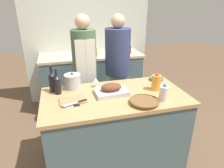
{
  "coord_description": "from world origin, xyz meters",
  "views": [
    {
      "loc": [
        -0.53,
        -1.85,
        1.81
      ],
      "look_at": [
        0.0,
        0.12,
        0.94
      ],
      "focal_mm": 32.0,
      "sensor_mm": 36.0,
      "label": 1
    }
  ],
  "objects": [
    {
      "name": "milk_jug",
      "position": [
        0.45,
        -0.24,
        0.94
      ],
      "size": [
        0.1,
        0.1,
        0.17
      ],
      "color": "white",
      "rests_on": "kitchen_island"
    },
    {
      "name": "person_cook_guest",
      "position": [
        0.27,
        0.83,
        0.91
      ],
      "size": [
        0.36,
        0.36,
        1.64
      ],
      "rotation": [
        0.0,
        0.0,
        0.04
      ],
      "color": "beige",
      "rests_on": "ground_plane"
    },
    {
      "name": "roasting_pan",
      "position": [
        -0.03,
        0.04,
        0.91
      ],
      "size": [
        0.36,
        0.26,
        0.12
      ],
      "color": "#BCBCC1",
      "rests_on": "kitchen_island"
    },
    {
      "name": "juice_jug",
      "position": [
        0.49,
        0.02,
        0.95
      ],
      "size": [
        0.1,
        0.1,
        0.19
      ],
      "color": "orange",
      "rests_on": "kitchen_island"
    },
    {
      "name": "ground_plane",
      "position": [
        0.0,
        0.0,
        0.0
      ],
      "size": [
        12.0,
        12.0,
        0.0
      ],
      "primitive_type": "plane",
      "color": "brown"
    },
    {
      "name": "wine_bottle_dark",
      "position": [
        -0.59,
        0.2,
        0.98
      ],
      "size": [
        0.07,
        0.07,
        0.28
      ],
      "color": "black",
      "rests_on": "kitchen_island"
    },
    {
      "name": "wicker_basket",
      "position": [
        0.23,
        -0.26,
        0.89
      ],
      "size": [
        0.3,
        0.3,
        0.04
      ],
      "color": "brown",
      "rests_on": "kitchen_island"
    },
    {
      "name": "condiment_bottle_short",
      "position": [
        0.66,
        1.41,
        1.01
      ],
      "size": [
        0.06,
        0.06,
        0.15
      ],
      "color": "maroon",
      "rests_on": "back_counter"
    },
    {
      "name": "wine_bottle_green",
      "position": [
        -0.64,
        0.28,
        0.98
      ],
      "size": [
        0.08,
        0.08,
        0.3
      ],
      "color": "black",
      "rests_on": "kitchen_island"
    },
    {
      "name": "mixing_bowl",
      "position": [
        0.63,
        0.28,
        0.89
      ],
      "size": [
        0.17,
        0.17,
        0.04
      ],
      "color": "slate",
      "rests_on": "kitchen_island"
    },
    {
      "name": "back_counter",
      "position": [
        0.0,
        1.49,
        0.47
      ],
      "size": [
        1.76,
        0.6,
        0.94
      ],
      "color": "#4C666B",
      "rests_on": "ground_plane"
    },
    {
      "name": "knife_paring",
      "position": [
        -0.47,
        -0.13,
        0.87
      ],
      "size": [
        0.16,
        0.04,
        0.01
      ],
      "color": "#B7B7BC",
      "rests_on": "kitchen_island"
    },
    {
      "name": "stock_pot",
      "position": [
        -0.42,
        0.3,
        0.95
      ],
      "size": [
        0.19,
        0.19,
        0.19
      ],
      "color": "#B7B7BC",
      "rests_on": "kitchen_island"
    },
    {
      "name": "wine_glass_left",
      "position": [
        -0.16,
        0.27,
        0.95
      ],
      "size": [
        0.07,
        0.07,
        0.12
      ],
      "color": "silver",
      "rests_on": "kitchen_island"
    },
    {
      "name": "person_cook_aproned",
      "position": [
        -0.21,
        0.76,
        0.92
      ],
      "size": [
        0.33,
        0.33,
        1.65
      ],
      "rotation": [
        0.0,
        0.0,
        -0.01
      ],
      "color": "beige",
      "rests_on": "ground_plane"
    },
    {
      "name": "cutting_board",
      "position": [
        -0.45,
        -0.03,
        0.87
      ],
      "size": [
        0.27,
        0.2,
        0.02
      ],
      "color": "#AD7F51",
      "rests_on": "kitchen_island"
    },
    {
      "name": "back_wall",
      "position": [
        0.0,
        1.84,
        1.27
      ],
      "size": [
        2.26,
        0.1,
        2.55
      ],
      "color": "silver",
      "rests_on": "ground_plane"
    },
    {
      "name": "condiment_bottle_extra",
      "position": [
        0.06,
        1.4,
        0.99
      ],
      "size": [
        0.05,
        0.05,
        0.13
      ],
      "color": "#B28E2D",
      "rests_on": "back_counter"
    },
    {
      "name": "condiment_bottle_tall",
      "position": [
        0.54,
        1.34,
        1.0
      ],
      "size": [
        0.06,
        0.06,
        0.14
      ],
      "color": "#234C28",
      "rests_on": "back_counter"
    },
    {
      "name": "kitchen_island",
      "position": [
        0.0,
        0.0,
        0.43
      ],
      "size": [
        1.55,
        0.81,
        0.86
      ],
      "color": "#4C666B",
      "rests_on": "ground_plane"
    },
    {
      "name": "knife_chef",
      "position": [
        -0.42,
        -0.1,
        0.88
      ],
      "size": [
        0.24,
        0.11,
        0.01
      ],
      "color": "#B7B7BC",
      "rests_on": "cutting_board"
    }
  ]
}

